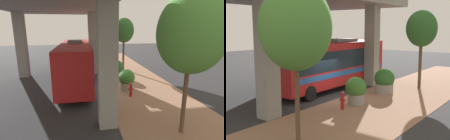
# 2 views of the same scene
# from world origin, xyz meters

# --- Properties ---
(ground_plane) EXTENTS (80.00, 80.00, 0.00)m
(ground_plane) POSITION_xyz_m (0.00, 0.00, 0.00)
(ground_plane) COLOR #2D2D30
(ground_plane) RESTS_ON ground
(sidewalk_strip) EXTENTS (6.00, 40.00, 0.02)m
(sidewalk_strip) POSITION_xyz_m (-3.00, 0.00, 0.01)
(sidewalk_strip) COLOR #936B51
(sidewalk_strip) RESTS_ON ground
(overpass) EXTENTS (9.40, 18.49, 7.02)m
(overpass) POSITION_xyz_m (4.00, 0.00, 6.14)
(overpass) COLOR gray
(overpass) RESTS_ON ground
(bus) EXTENTS (2.61, 11.12, 3.78)m
(bus) POSITION_xyz_m (2.23, -2.38, 2.04)
(bus) COLOR #B21E1E
(bus) RESTS_ON ground
(fire_hydrant) EXTENTS (0.42, 0.20, 1.04)m
(fire_hydrant) POSITION_xyz_m (-1.70, 1.81, 0.53)
(fire_hydrant) COLOR #B21919
(fire_hydrant) RESTS_ON ground
(planter_front) EXTENTS (1.27, 1.27, 1.71)m
(planter_front) POSITION_xyz_m (-1.74, 0.48, 0.90)
(planter_front) COLOR gray
(planter_front) RESTS_ON ground
(planter_middle) EXTENTS (1.44, 1.44, 1.78)m
(planter_middle) POSITION_xyz_m (-1.64, -3.39, 0.87)
(planter_middle) COLOR gray
(planter_middle) RESTS_ON ground
(street_tree_near) EXTENTS (2.30, 2.30, 5.97)m
(street_tree_near) POSITION_xyz_m (-3.09, -6.36, 4.55)
(street_tree_near) COLOR brown
(street_tree_near) RESTS_ON ground
(street_tree_far) EXTENTS (2.88, 2.88, 6.38)m
(street_tree_far) POSITION_xyz_m (-2.87, 6.52, 4.64)
(street_tree_far) COLOR brown
(street_tree_far) RESTS_ON ground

